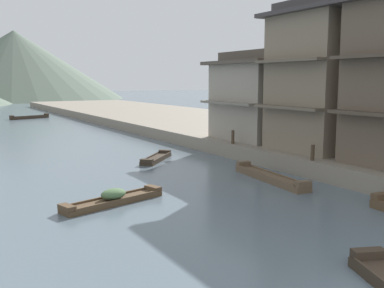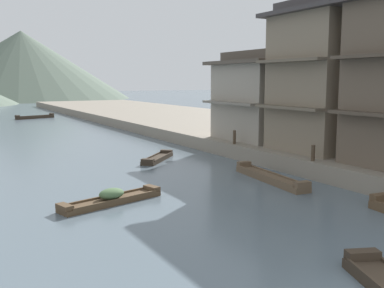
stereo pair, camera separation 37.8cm
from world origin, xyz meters
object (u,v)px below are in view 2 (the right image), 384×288
boat_moored_nearest (158,158)px  boat_moored_second (112,199)px  house_waterfront_tall (265,96)px  mooring_post_dock_mid (313,153)px  boat_moored_far (35,117)px  house_waterfront_second (321,77)px  boat_midriver_drifting (270,178)px  mooring_post_dock_far (234,137)px

boat_moored_nearest → boat_moored_second: (-5.91, -8.19, 0.07)m
house_waterfront_tall → mooring_post_dock_mid: house_waterfront_tall is taller
mooring_post_dock_mid → boat_moored_far: bearing=97.1°
mooring_post_dock_mid → boat_moored_nearest: bearing=118.7°
house_waterfront_second → house_waterfront_tall: bearing=84.0°
boat_moored_second → boat_midriver_drifting: (8.34, 0.06, -0.04)m
boat_midriver_drifting → house_waterfront_tall: size_ratio=0.87×
house_waterfront_tall → mooring_post_dock_mid: bearing=-112.5°
boat_moored_second → house_waterfront_second: (13.49, 1.94, 5.03)m
boat_moored_nearest → boat_midriver_drifting: bearing=-73.3°
boat_midriver_drifting → mooring_post_dock_mid: size_ratio=7.06×
house_waterfront_second → boat_moored_nearest: bearing=140.5°
boat_midriver_drifting → house_waterfront_second: size_ratio=0.66×
house_waterfront_tall → mooring_post_dock_mid: 9.36m
boat_moored_nearest → boat_moored_second: boat_moored_second is taller
boat_moored_nearest → house_waterfront_tall: house_waterfront_tall is taller
boat_moored_second → house_waterfront_second: house_waterfront_second is taller
house_waterfront_tall → mooring_post_dock_far: house_waterfront_tall is taller
mooring_post_dock_mid → mooring_post_dock_far: bearing=90.0°
boat_moored_second → boat_moored_far: 45.10m
boat_midriver_drifting → mooring_post_dock_mid: bearing=-13.8°
boat_moored_far → mooring_post_dock_far: size_ratio=5.85×
boat_moored_nearest → mooring_post_dock_far: bearing=-18.9°
mooring_post_dock_far → boat_moored_second: bearing=-148.4°
boat_midriver_drifting → house_waterfront_second: house_waterfront_second is taller
boat_moored_far → boat_midriver_drifting: size_ratio=0.90×
house_waterfront_second → mooring_post_dock_mid: bearing=-139.0°
boat_moored_far → mooring_post_dock_mid: 45.70m
house_waterfront_second → mooring_post_dock_mid: size_ratio=10.73×
mooring_post_dock_mid → mooring_post_dock_far: mooring_post_dock_far is taller
boat_moored_nearest → house_waterfront_tall: 9.04m
house_waterfront_second → boat_midriver_drifting: bearing=-159.9°
boat_moored_second → boat_midriver_drifting: boat_moored_second is taller
boat_moored_second → house_waterfront_second: 14.53m
boat_moored_nearest → boat_midriver_drifting: size_ratio=0.59×
mooring_post_dock_mid → house_waterfront_tall: bearing=67.5°
boat_moored_far → mooring_post_dock_mid: (5.68, -45.33, 1.15)m
house_waterfront_second → mooring_post_dock_far: house_waterfront_second is taller
boat_moored_nearest → mooring_post_dock_mid: 9.99m
house_waterfront_second → mooring_post_dock_mid: (-2.82, -2.46, -3.91)m
boat_midriver_drifting → house_waterfront_tall: (5.76, 7.75, 3.75)m
boat_moored_nearest → house_waterfront_second: 11.07m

